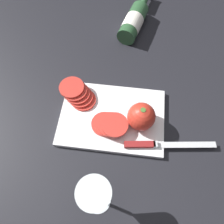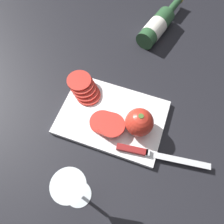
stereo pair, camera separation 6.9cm
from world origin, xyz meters
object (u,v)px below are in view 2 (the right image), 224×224
Objects in this scene: wine_bottle at (157,26)px; tomato_slice_stack_near at (107,124)px; tomato_slice_stack_far at (84,88)px; wine_glass at (72,188)px; knife at (143,152)px; whole_tomato at (139,122)px.

tomato_slice_stack_near is at bearing -95.20° from wine_bottle.
wine_glass is at bearing -70.19° from tomato_slice_stack_far.
wine_glass reaches higher than tomato_slice_stack_far.
tomato_slice_stack_near is 0.15m from tomato_slice_stack_far.
wine_glass is (-0.05, -0.69, 0.09)m from wine_bottle.
tomato_slice_stack_near is at bearing -38.94° from tomato_slice_stack_far.
knife is 2.27× the size of tomato_slice_stack_far.
tomato_slice_stack_near is (0.01, 0.22, -0.09)m from wine_glass.
tomato_slice_stack_near is (-0.13, 0.05, 0.01)m from knife.
wine_bottle is 0.41m from tomato_slice_stack_far.
tomato_slice_stack_near is at bearing 88.67° from wine_glass.
whole_tomato is at bearing 67.81° from wine_glass.
wine_glass is at bearing -135.59° from knife.
tomato_slice_stack_near is (-0.04, -0.47, -0.00)m from wine_bottle.
wine_glass reaches higher than whole_tomato.
wine_bottle is at bearing 84.80° from tomato_slice_stack_near.
wine_bottle is 0.45m from whole_tomato.
whole_tomato is 0.23m from tomato_slice_stack_far.
whole_tomato is (0.10, 0.25, -0.06)m from wine_glass.
tomato_slice_stack_near is at bearing -165.04° from whole_tomato.
wine_bottle is at bearing 86.03° from wine_glass.
wine_bottle is at bearing 92.49° from knife.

